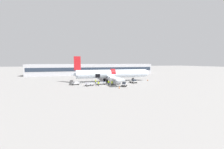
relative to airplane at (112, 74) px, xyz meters
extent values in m
plane|color=gray|center=(-2.44, -6.63, -2.96)|extent=(500.00, 500.00, 0.00)
cube|color=#B2B2B7|center=(-2.44, 36.11, 0.31)|extent=(75.75, 12.45, 6.54)
cube|color=#232D3D|center=(-2.44, 29.83, 0.64)|extent=(74.24, 0.16, 2.09)
cylinder|color=silver|center=(0.46, 0.00, 0.19)|extent=(28.09, 3.22, 3.22)
sphere|color=silver|center=(14.51, 0.00, 0.19)|extent=(3.06, 3.06, 3.06)
cone|color=silver|center=(-13.59, 0.00, 0.19)|extent=(3.71, 2.97, 2.97)
cylinder|color=red|center=(0.46, -0.03, 0.48)|extent=(1.69, 3.23, 3.23)
cube|color=red|center=(-12.98, 0.00, 4.31)|extent=(2.42, 0.28, 5.02)
cube|color=silver|center=(-12.89, -3.62, 0.51)|extent=(1.15, 7.24, 0.20)
cube|color=silver|center=(-12.89, 3.62, 0.51)|extent=(1.15, 7.24, 0.20)
cube|color=silver|center=(-0.66, -6.94, -0.70)|extent=(2.75, 12.93, 0.40)
cube|color=silver|center=(-0.66, 6.95, -0.70)|extent=(2.75, 12.93, 0.40)
cylinder|color=#B2B7BF|center=(-0.46, -7.04, -1.80)|extent=(3.25, 2.26, 2.26)
cylinder|color=#B2B7BF|center=(-0.46, 7.04, -1.80)|extent=(3.25, 2.26, 2.26)
cube|color=black|center=(-5.72, -1.59, -0.38)|extent=(1.70, 0.12, 1.40)
cylinder|color=#56565B|center=(9.17, 0.00, -1.51)|extent=(0.22, 0.22, 1.78)
sphere|color=black|center=(9.17, 0.00, -2.40)|extent=(1.12, 1.12, 1.12)
cylinder|color=#56565B|center=(-2.35, -2.31, -1.51)|extent=(0.22, 0.22, 1.78)
sphere|color=black|center=(-2.35, -2.31, -2.40)|extent=(1.12, 1.12, 1.12)
cylinder|color=#56565B|center=(-2.35, 2.31, -1.51)|extent=(0.22, 0.22, 1.78)
sphere|color=black|center=(-2.35, 2.31, -2.40)|extent=(1.12, 1.12, 1.12)
cube|color=silver|center=(1.09, -11.58, -2.43)|extent=(2.26, 2.81, 0.59)
cube|color=#232833|center=(0.88, -11.97, -1.79)|extent=(1.44, 1.49, 0.68)
cube|color=black|center=(0.47, -12.74, -2.54)|extent=(1.02, 0.62, 0.30)
sphere|color=black|center=(0.18, -12.07, -2.68)|extent=(0.56, 0.56, 0.56)
sphere|color=black|center=(1.19, -12.61, -2.68)|extent=(0.56, 0.56, 0.56)
sphere|color=black|center=(0.99, -10.54, -2.68)|extent=(0.56, 0.56, 0.56)
sphere|color=black|center=(2.01, -11.08, -2.68)|extent=(0.56, 0.56, 0.56)
cube|color=silver|center=(6.84, -5.51, -2.46)|extent=(1.87, 3.01, 0.53)
cube|color=#232833|center=(6.91, -6.00, -1.88)|extent=(1.43, 1.44, 0.63)
cube|color=black|center=(7.04, -6.95, -2.56)|extent=(1.34, 0.31, 0.26)
sphere|color=black|center=(6.28, -6.56, -2.68)|extent=(0.56, 0.56, 0.56)
sphere|color=black|center=(7.67, -6.36, -2.68)|extent=(0.56, 0.56, 0.56)
sphere|color=black|center=(6.00, -4.66, -2.68)|extent=(0.56, 0.56, 0.56)
sphere|color=black|center=(7.40, -4.46, -2.68)|extent=(0.56, 0.56, 0.56)
cube|color=#999BA0|center=(-5.42, -6.48, -2.39)|extent=(3.44, 2.07, 0.05)
cube|color=#999BA0|center=(-3.88, -6.18, -2.18)|extent=(0.34, 1.46, 0.36)
cube|color=#999BA0|center=(-5.29, -7.17, -2.18)|extent=(3.10, 0.67, 0.36)
cube|color=#999BA0|center=(-5.56, -5.79, -2.18)|extent=(3.10, 0.67, 0.36)
cube|color=#333338|center=(-3.40, -6.08, -2.63)|extent=(0.90, 0.25, 0.06)
sphere|color=black|center=(-4.18, -6.99, -2.76)|extent=(0.40, 0.40, 0.40)
sphere|color=black|center=(-4.46, -5.54, -2.76)|extent=(0.40, 0.40, 0.40)
sphere|color=black|center=(-6.38, -7.42, -2.76)|extent=(0.40, 0.40, 0.40)
sphere|color=black|center=(-6.67, -5.97, -2.76)|extent=(0.40, 0.40, 0.40)
cube|color=#1E2347|center=(-4.40, -6.45, -2.09)|extent=(0.49, 0.33, 0.55)
cube|color=black|center=(-6.13, -6.74, -2.13)|extent=(0.58, 0.43, 0.46)
cube|color=#999BA0|center=(-9.46, -7.85, -2.38)|extent=(2.90, 2.27, 0.05)
cube|color=#999BA0|center=(-8.32, -7.32, -2.08)|extent=(0.60, 1.22, 0.55)
cube|color=#999BA0|center=(-9.20, -8.42, -2.08)|extent=(2.33, 1.11, 0.55)
cube|color=#999BA0|center=(-9.72, -7.28, -2.08)|extent=(2.33, 1.11, 0.55)
cube|color=#333338|center=(-7.88, -7.12, -2.63)|extent=(0.85, 0.45, 0.06)
sphere|color=black|center=(-8.37, -8.07, -2.76)|extent=(0.40, 0.40, 0.40)
sphere|color=black|center=(-8.91, -6.88, -2.76)|extent=(0.40, 0.40, 0.40)
sphere|color=black|center=(-10.01, -8.82, -2.76)|extent=(0.40, 0.40, 0.40)
sphere|color=black|center=(-10.56, -7.63, -2.76)|extent=(0.40, 0.40, 0.40)
cube|color=#14472D|center=(-8.93, -7.34, -2.13)|extent=(0.51, 0.44, 0.45)
cube|color=#4C1E1E|center=(-9.44, -7.68, -2.16)|extent=(0.56, 0.50, 0.38)
cube|color=#721951|center=(-10.01, -7.99, -2.17)|extent=(0.56, 0.48, 0.36)
cube|color=silver|center=(-13.76, -4.44, -2.45)|extent=(2.51, 1.67, 0.05)
cube|color=silver|center=(-12.57, -4.39, -2.19)|extent=(0.12, 1.57, 0.47)
cube|color=silver|center=(-13.73, -5.20, -2.19)|extent=(2.40, 0.16, 0.47)
cube|color=silver|center=(-13.79, -3.68, -2.19)|extent=(2.40, 0.16, 0.47)
cube|color=#333338|center=(-12.09, -4.37, -2.66)|extent=(0.90, 0.12, 0.06)
sphere|color=black|center=(-12.87, -5.19, -2.76)|extent=(0.40, 0.40, 0.40)
sphere|color=black|center=(-12.94, -3.62, -2.76)|extent=(0.40, 0.40, 0.40)
sphere|color=black|center=(-14.58, -5.26, -2.76)|extent=(0.40, 0.40, 0.40)
sphere|color=black|center=(-14.65, -3.69, -2.76)|extent=(0.40, 0.40, 0.40)
cube|color=black|center=(-14.45, -4.46, -2.22)|extent=(0.54, 0.26, 0.41)
cube|color=#14472D|center=(-13.47, -4.61, -2.26)|extent=(0.50, 0.34, 0.33)
cube|color=black|center=(-13.87, -4.44, -2.28)|extent=(0.44, 0.23, 0.29)
cube|color=black|center=(-12.88, -4.36, -2.19)|extent=(0.41, 0.33, 0.46)
cylinder|color=black|center=(-2.37, -9.45, -2.55)|extent=(0.31, 0.31, 0.81)
cylinder|color=#CCE523|center=(-2.37, -9.45, -1.83)|extent=(0.39, 0.39, 0.64)
sphere|color=#9E7556|center=(-2.37, -9.45, -1.40)|extent=(0.22, 0.22, 0.22)
cylinder|color=#CCE523|center=(-2.59, -9.46, -1.90)|extent=(0.12, 0.12, 0.59)
cylinder|color=#CCE523|center=(-2.14, -9.45, -1.90)|extent=(0.12, 0.12, 0.59)
cylinder|color=black|center=(-6.84, -3.75, -2.59)|extent=(0.38, 0.38, 0.74)
cylinder|color=#CCE523|center=(-6.84, -3.75, -1.92)|extent=(0.49, 0.49, 0.59)
sphere|color=#9E7556|center=(-6.84, -3.75, -1.52)|extent=(0.21, 0.21, 0.21)
cylinder|color=#CCE523|center=(-6.70, -3.59, -1.98)|extent=(0.16, 0.16, 0.54)
cylinder|color=#CCE523|center=(-6.97, -3.90, -1.98)|extent=(0.16, 0.16, 0.54)
cylinder|color=#2D2D33|center=(-6.69, -9.01, -2.58)|extent=(0.39, 0.39, 0.76)
cylinder|color=#B7E019|center=(-6.69, -9.01, -1.90)|extent=(0.49, 0.49, 0.60)
sphere|color=brown|center=(-6.69, -9.01, -1.50)|extent=(0.21, 0.21, 0.21)
cylinder|color=#B7E019|center=(-6.52, -9.13, -1.97)|extent=(0.16, 0.16, 0.55)
cylinder|color=#B7E019|center=(-6.86, -8.89, -1.97)|extent=(0.16, 0.16, 0.55)
cylinder|color=#1E2338|center=(-3.11, -7.96, -2.58)|extent=(0.31, 0.31, 0.76)
cylinder|color=#B7E019|center=(-3.11, -7.96, -1.90)|extent=(0.40, 0.40, 0.60)
sphere|color=tan|center=(-3.11, -7.96, -1.50)|extent=(0.21, 0.21, 0.21)
cylinder|color=#B7E019|center=(-3.32, -7.93, -1.97)|extent=(0.13, 0.13, 0.55)
cylinder|color=#B7E019|center=(-2.90, -7.99, -1.97)|extent=(0.13, 0.13, 0.55)
cube|color=black|center=(15.33, -1.05, -2.94)|extent=(0.49, 0.49, 0.03)
cone|color=orange|center=(15.33, -1.05, -2.58)|extent=(0.36, 0.36, 0.76)
cylinder|color=white|center=(15.33, -1.05, -2.54)|extent=(0.21, 0.21, 0.09)
cube|color=black|center=(-1.44, -14.26, -2.94)|extent=(0.50, 0.50, 0.03)
cone|color=orange|center=(-1.44, -14.26, -2.57)|extent=(0.37, 0.37, 0.78)
cylinder|color=white|center=(-1.44, -14.26, -2.53)|extent=(0.22, 0.22, 0.09)
cube|color=black|center=(1.23, -6.66, -2.94)|extent=(0.56, 0.56, 0.03)
cone|color=orange|center=(1.23, -6.66, -2.57)|extent=(0.42, 0.42, 0.77)
cylinder|color=white|center=(1.23, -6.66, -2.53)|extent=(0.24, 0.24, 0.09)
camera|label=1|loc=(-13.79, -51.95, 4.52)|focal=22.00mm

